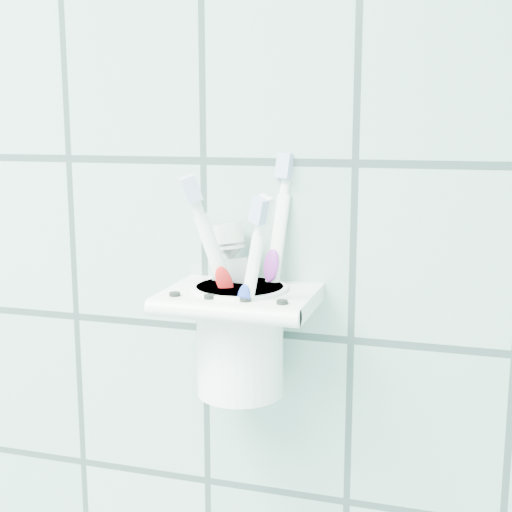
{
  "coord_description": "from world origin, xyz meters",
  "views": [
    {
      "loc": [
        0.83,
        0.56,
        1.45
      ],
      "look_at": [
        0.67,
        1.1,
        1.35
      ],
      "focal_mm": 50.0,
      "sensor_mm": 36.0,
      "label": 1
    }
  ],
  "objects": [
    {
      "name": "cup",
      "position": [
        0.64,
        1.16,
        1.26
      ],
      "size": [
        0.09,
        0.09,
        0.1
      ],
      "color": "white",
      "rests_on": "holder_bracket"
    },
    {
      "name": "toothbrush_pink",
      "position": [
        0.65,
        1.16,
        1.32
      ],
      "size": [
        0.07,
        0.04,
        0.2
      ],
      "rotation": [
        -0.02,
        -0.33,
        0.51
      ],
      "color": "white",
      "rests_on": "cup"
    },
    {
      "name": "toothpaste_tube",
      "position": [
        0.64,
        1.16,
        1.3
      ],
      "size": [
        0.06,
        0.04,
        0.16
      ],
      "rotation": [
        -0.07,
        -0.16,
        -0.15
      ],
      "color": "silver",
      "rests_on": "cup"
    },
    {
      "name": "holder_bracket",
      "position": [
        0.64,
        1.15,
        1.29
      ],
      "size": [
        0.13,
        0.11,
        0.04
      ],
      "color": "white",
      "rests_on": "wall_back"
    },
    {
      "name": "toothbrush_orange",
      "position": [
        0.63,
        1.14,
        1.31
      ],
      "size": [
        0.05,
        0.05,
        0.19
      ],
      "rotation": [
        0.08,
        0.29,
        -0.45
      ],
      "color": "white",
      "rests_on": "cup"
    },
    {
      "name": "toothbrush_blue",
      "position": [
        0.65,
        1.16,
        1.32
      ],
      "size": [
        0.03,
        0.05,
        0.22
      ],
      "rotation": [
        -0.22,
        0.02,
        -0.29
      ],
      "color": "white",
      "rests_on": "cup"
    }
  ]
}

